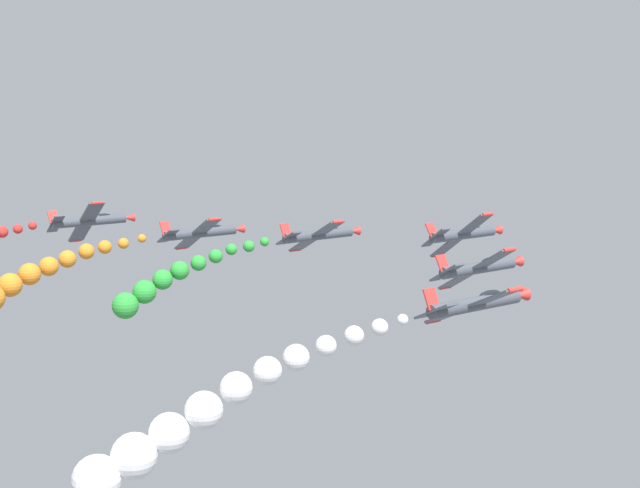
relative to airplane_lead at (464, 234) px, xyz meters
The scene contains 8 objects.
airplane_lead is the anchor object (origin of this frame).
airplane_left_inner 16.00m from the airplane_lead, 138.87° to the right, with size 8.67×10.35×4.69m.
smoke_trail_left_inner 32.42m from the airplane_lead, 110.72° to the right, with size 2.90×18.34×6.28m.
airplane_right_inner 13.87m from the airplane_lead, 39.22° to the right, with size 8.37×10.35×5.24m.
airplane_left_outer 29.70m from the airplane_lead, 137.15° to the right, with size 8.61×10.35×4.80m.
airplane_right_outer 29.23m from the airplane_lead, 43.33° to the right, with size 8.77×10.35×4.48m.
smoke_trail_right_outer 48.67m from the airplane_lead, 65.61° to the right, with size 4.29×23.86×8.71m.
airplane_trailing 44.04m from the airplane_lead, 138.99° to the right, with size 7.98×10.35×5.86m.
Camera 1 is at (72.15, -52.29, 84.53)m, focal length 49.12 mm.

